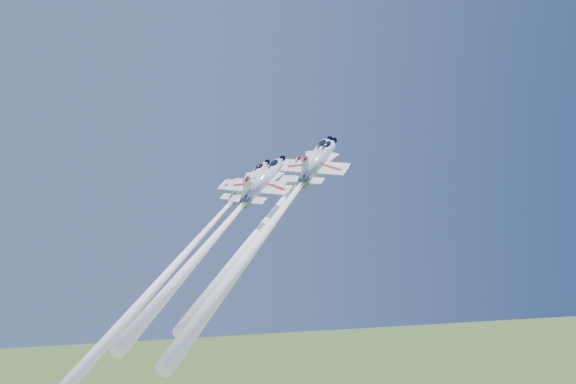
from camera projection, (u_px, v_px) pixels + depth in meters
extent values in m
cylinder|color=white|center=(312.00, 162.00, 100.95)|extent=(5.78, 8.31, 12.80)
cone|color=white|center=(328.00, 142.00, 107.31)|extent=(3.38, 3.71, 3.30)
cone|color=black|center=(331.00, 138.00, 108.79)|extent=(1.71, 1.87, 1.66)
cone|color=slate|center=(297.00, 183.00, 95.09)|extent=(3.12, 3.20, 2.23)
ellipsoid|color=black|center=(322.00, 144.00, 104.72)|extent=(2.99, 3.36, 2.54)
cube|color=black|center=(319.00, 147.00, 103.25)|extent=(0.91, 1.09, 0.88)
cube|color=white|center=(310.00, 167.00, 100.00)|extent=(11.05, 9.34, 3.02)
cube|color=white|center=(310.00, 156.00, 103.61)|extent=(3.13, 3.32, 1.89)
cube|color=white|center=(326.00, 157.00, 102.61)|extent=(3.13, 3.32, 1.89)
cube|color=white|center=(299.00, 180.00, 95.99)|extent=(5.97, 5.01, 1.59)
cube|color=white|center=(299.00, 168.00, 95.42)|extent=(2.33, 3.32, 4.17)
cube|color=#BF090D|center=(299.00, 158.00, 95.00)|extent=(1.03, 1.28, 1.18)
cube|color=black|center=(313.00, 168.00, 101.42)|extent=(6.63, 7.99, 5.38)
sphere|color=white|center=(296.00, 183.00, 94.86)|extent=(1.19, 1.28, 1.08)
cone|color=white|center=(249.00, 245.00, 80.86)|extent=(10.44, 17.41, 31.81)
cylinder|color=white|center=(250.00, 182.00, 96.70)|extent=(4.49, 6.46, 9.95)
cone|color=white|center=(265.00, 165.00, 101.64)|extent=(2.63, 2.88, 2.56)
cone|color=black|center=(268.00, 161.00, 102.79)|extent=(1.33, 1.45, 1.29)
cone|color=slate|center=(234.00, 200.00, 92.14)|extent=(2.42, 2.48, 1.73)
ellipsoid|color=black|center=(259.00, 167.00, 99.62)|extent=(2.32, 2.61, 1.97)
cube|color=black|center=(256.00, 169.00, 98.48)|extent=(0.70, 0.85, 0.68)
cube|color=white|center=(247.00, 186.00, 95.96)|extent=(8.58, 7.26, 2.35)
cube|color=white|center=(249.00, 177.00, 98.77)|extent=(2.44, 2.58, 1.46)
cube|color=white|center=(261.00, 178.00, 97.99)|extent=(2.44, 2.58, 1.46)
cube|color=white|center=(236.00, 197.00, 92.84)|extent=(4.64, 3.89, 1.23)
cube|color=white|center=(236.00, 188.00, 92.40)|extent=(1.81, 2.58, 3.24)
cube|color=#BF090D|center=(235.00, 180.00, 92.07)|extent=(0.80, 1.00, 0.91)
cube|color=black|center=(250.00, 187.00, 97.06)|extent=(5.16, 6.21, 4.18)
sphere|color=white|center=(233.00, 200.00, 91.97)|extent=(0.92, 0.99, 0.84)
cone|color=white|center=(151.00, 292.00, 73.93)|extent=(12.02, 21.03, 40.20)
cylinder|color=white|center=(318.00, 162.00, 92.80)|extent=(5.09, 7.32, 11.27)
cone|color=white|center=(332.00, 143.00, 98.40)|extent=(2.98, 3.27, 2.91)
cone|color=black|center=(335.00, 139.00, 99.70)|extent=(1.50, 1.65, 1.46)
cone|color=slate|center=(303.00, 182.00, 87.63)|extent=(2.74, 2.81, 1.97)
ellipsoid|color=black|center=(327.00, 146.00, 96.11)|extent=(2.63, 2.96, 2.23)
cube|color=black|center=(324.00, 148.00, 94.82)|extent=(0.80, 0.96, 0.78)
cube|color=white|center=(315.00, 167.00, 91.96)|extent=(9.73, 8.22, 2.66)
cube|color=white|center=(315.00, 157.00, 95.14)|extent=(2.76, 2.92, 1.66)
cube|color=white|center=(330.00, 158.00, 94.26)|extent=(2.76, 2.92, 1.66)
cube|color=white|center=(305.00, 180.00, 88.43)|extent=(5.26, 4.41, 1.40)
cube|color=white|center=(305.00, 168.00, 87.92)|extent=(2.05, 2.92, 3.67)
cube|color=#BF090D|center=(305.00, 159.00, 87.56)|extent=(0.91, 1.13, 1.04)
cube|color=black|center=(318.00, 168.00, 93.21)|extent=(5.84, 7.04, 4.74)
sphere|color=white|center=(302.00, 183.00, 87.43)|extent=(1.04, 1.13, 0.95)
cone|color=white|center=(247.00, 257.00, 72.50)|extent=(10.61, 18.06, 33.64)
cylinder|color=white|center=(263.00, 181.00, 89.72)|extent=(4.87, 7.00, 10.78)
cone|color=white|center=(280.00, 161.00, 95.08)|extent=(2.85, 3.13, 2.78)
cone|color=black|center=(284.00, 157.00, 96.33)|extent=(1.44, 1.58, 1.39)
cone|color=slate|center=(245.00, 202.00, 84.78)|extent=(2.62, 2.69, 1.88)
ellipsoid|color=black|center=(274.00, 164.00, 92.90)|extent=(2.52, 2.83, 2.14)
cube|color=black|center=(270.00, 167.00, 91.66)|extent=(0.76, 0.92, 0.74)
cube|color=white|center=(260.00, 186.00, 88.92)|extent=(9.31, 7.87, 2.55)
cube|color=white|center=(261.00, 175.00, 91.97)|extent=(2.64, 2.80, 1.59)
cube|color=white|center=(276.00, 176.00, 91.12)|extent=(2.64, 2.80, 1.59)
cube|color=white|center=(248.00, 200.00, 85.54)|extent=(5.03, 4.22, 1.34)
cube|color=white|center=(247.00, 188.00, 85.06)|extent=(1.96, 2.80, 3.51)
cube|color=#BF090D|center=(247.00, 179.00, 84.71)|extent=(0.87, 1.08, 0.99)
cube|color=black|center=(264.00, 187.00, 90.12)|extent=(5.59, 6.73, 4.53)
sphere|color=white|center=(244.00, 203.00, 84.59)|extent=(1.00, 1.08, 0.91)
cone|color=white|center=(191.00, 265.00, 72.70)|extent=(8.85, 14.76, 27.00)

